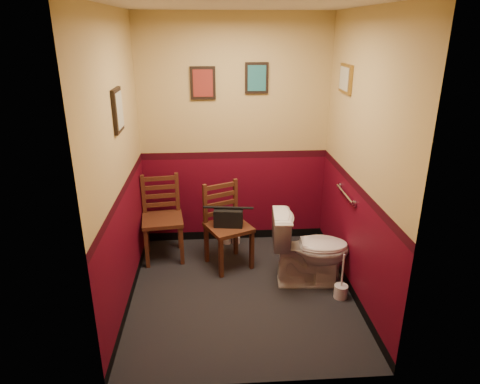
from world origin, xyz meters
name	(u,v)px	position (x,y,z in m)	size (l,w,h in m)	color
floor	(242,292)	(0.00, 0.00, 0.00)	(2.20, 2.40, 0.00)	black
ceiling	(242,4)	(0.00, 0.00, 2.70)	(2.20, 2.40, 0.00)	silver
wall_back	(235,135)	(0.00, 1.20, 1.35)	(2.20, 2.70, 0.00)	#510616
wall_front	(255,222)	(0.00, -1.20, 1.35)	(2.20, 2.70, 0.00)	#510616
wall_left	(119,168)	(-1.10, 0.00, 1.35)	(2.40, 2.70, 0.00)	#510616
wall_right	(360,163)	(1.10, 0.00, 1.35)	(2.40, 2.70, 0.00)	#510616
grab_bar	(345,194)	(1.07, 0.25, 0.95)	(0.05, 0.56, 0.06)	silver
framed_print_back_a	(203,83)	(-0.35, 1.18, 1.95)	(0.28, 0.04, 0.36)	black
framed_print_back_b	(257,78)	(0.25, 1.18, 2.00)	(0.26, 0.04, 0.34)	black
framed_print_left	(118,110)	(-1.08, 0.10, 1.85)	(0.04, 0.30, 0.38)	black
framed_print_right	(346,79)	(1.08, 0.60, 2.05)	(0.04, 0.34, 0.28)	olive
toilet	(310,249)	(0.72, 0.15, 0.39)	(0.45, 0.80, 0.78)	white
toilet_brush	(341,290)	(0.98, -0.16, 0.08)	(0.14, 0.14, 0.49)	silver
chair_left	(162,218)	(-0.86, 0.82, 0.48)	(0.50, 0.50, 0.97)	#572C1A
chair_right	(227,226)	(-0.12, 0.59, 0.47)	(0.58, 0.58, 0.94)	#572C1A
handbag	(228,217)	(-0.11, 0.55, 0.59)	(0.33, 0.19, 0.23)	black
tp_stack	(232,232)	(-0.05, 1.07, 0.15)	(0.21, 0.13, 0.36)	silver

